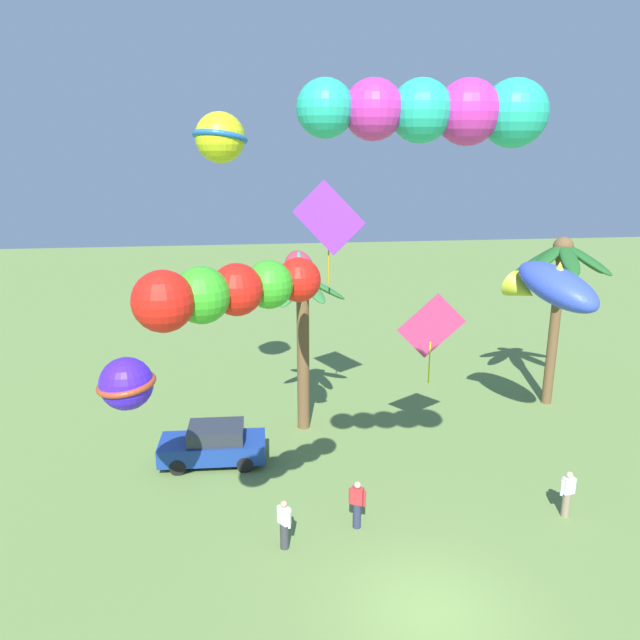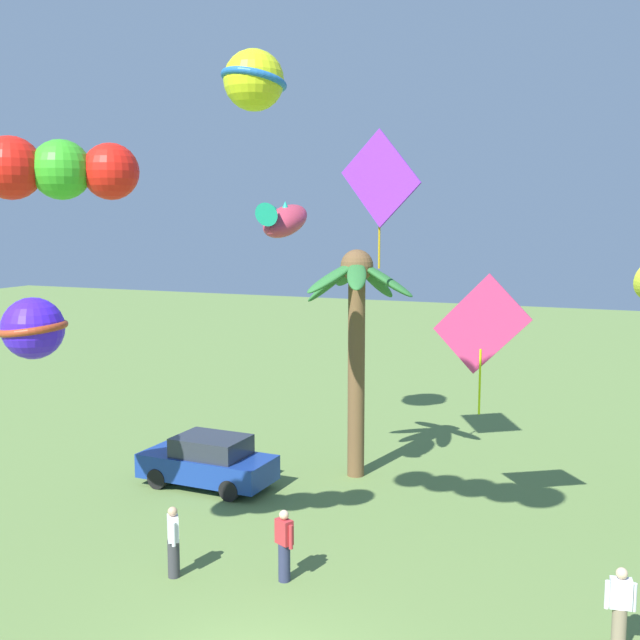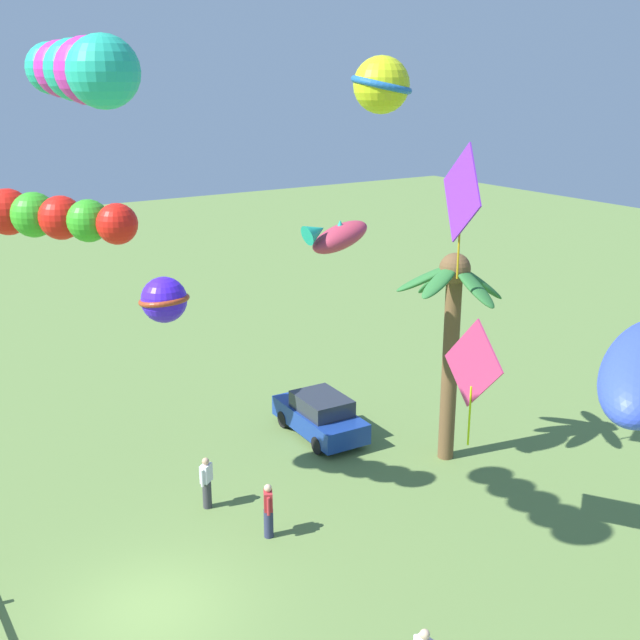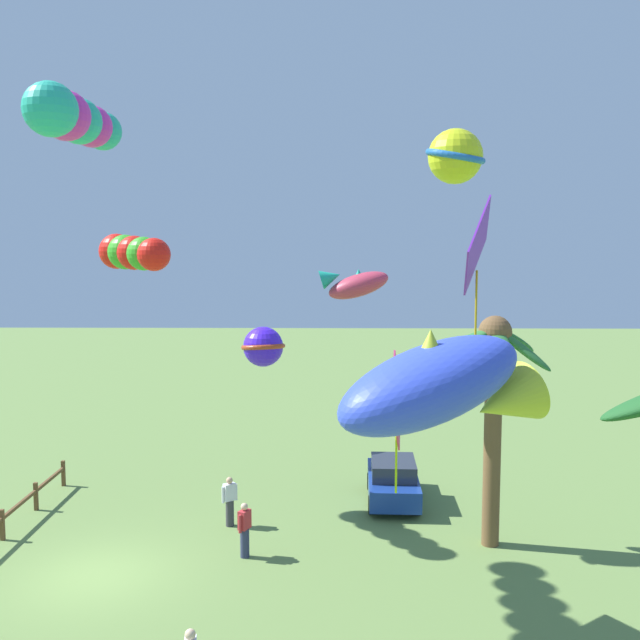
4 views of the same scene
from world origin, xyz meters
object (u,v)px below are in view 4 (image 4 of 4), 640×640
Objects in this scene: palm_tree_0 at (493,380)px; kite_ball_7 at (263,347)px; spectator_2 at (245,530)px; kite_fish_1 at (354,284)px; kite_ball_2 at (455,156)px; kite_diamond_0 at (397,403)px; kite_tube_3 at (76,120)px; kite_tube_5 at (132,253)px; kite_fish_4 at (441,385)px; spectator_0 at (230,501)px; parked_car_0 at (393,480)px; kite_diamond_6 at (477,247)px.

palm_tree_0 is 3.18× the size of kite_ball_7.
kite_fish_1 reaches higher than spectator_2.
spectator_2 is at bearing -58.69° from kite_ball_2.
kite_diamond_0 is 0.69× the size of kite_tube_3.
kite_tube_5 is (-4.07, 0.27, -3.51)m from kite_tube_3.
kite_tube_5 reaches higher than kite_fish_4.
kite_ball_2 is (-1.62, 7.22, 10.94)m from spectator_0.
kite_tube_5 reaches higher than palm_tree_0.
kite_fish_4 reaches higher than palm_tree_0.
spectator_0 is at bearing -99.36° from palm_tree_0.
kite_diamond_0 is 0.89× the size of kite_tube_5.
kite_fish_1 is at bearing -25.16° from parked_car_0.
palm_tree_0 is at bearing 143.47° from kite_diamond_0.
kite_tube_5 is (-2.10, -7.15, 0.90)m from kite_fish_1.
spectator_2 is at bearing 48.46° from kite_tube_5.
spectator_2 is 0.37× the size of kite_fish_4.
spectator_0 is at bearing 128.78° from kite_tube_3.
spectator_0 is 0.58× the size of kite_ball_2.
kite_ball_2 reaches higher than kite_fish_4.
kite_ball_7 is at bearing -179.55° from spectator_2.
kite_fish_4 is (4.58, 0.31, 1.31)m from kite_diamond_0.
kite_ball_2 is 0.55× the size of kite_tube_3.
kite_diamond_0 is at bearing 50.05° from spectator_2.
kite_fish_4 is (12.52, -0.33, 5.78)m from parked_car_0.
spectator_2 is at bearing 0.45° from kite_ball_7.
kite_tube_3 reaches higher than kite_fish_1.
spectator_0 is 6.13m from kite_ball_7.
palm_tree_0 reaches higher than kite_ball_7.
kite_diamond_6 is (0.95, -0.74, 3.87)m from palm_tree_0.
kite_diamond_6 is (4.55, 1.83, 8.08)m from parked_car_0.
kite_ball_7 is at bearing -157.83° from kite_diamond_0.
parked_car_0 is 2.49× the size of spectator_0.
kite_diamond_0 is at bearing -36.53° from palm_tree_0.
parked_car_0 is 5.84m from spectator_0.
kite_ball_2 reaches higher than kite_fish_1.
kite_ball_2 is (-2.48, 3.32, 4.00)m from kite_fish_1.
spectator_2 is 6.82m from kite_diamond_0.
kite_ball_2 is 0.71× the size of kite_tube_5.
spectator_0 is at bearing -77.32° from kite_ball_2.
spectator_2 is 10.29m from kite_diamond_6.
kite_fish_4 is at bearing 6.97° from kite_fish_1.
palm_tree_0 is 2.52× the size of kite_ball_2.
kite_fish_1 is at bearing 114.75° from spectator_2.
parked_car_0 is 1.83× the size of kite_fish_1.
kite_fish_1 reaches higher than palm_tree_0.
kite_tube_3 reaches higher than kite_diamond_0.
kite_tube_5 is (-2.55, -11.20, 3.70)m from palm_tree_0.
kite_ball_7 is at bearing 170.67° from spectator_0.
spectator_0 is at bearing -153.75° from kite_fish_4.
kite_ball_2 is at bearing 112.53° from kite_tube_3.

